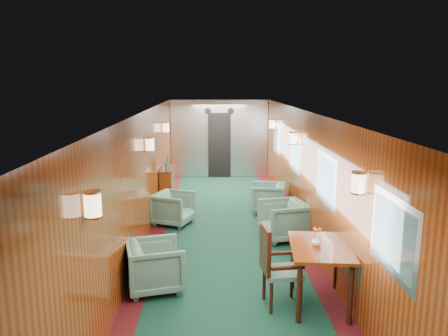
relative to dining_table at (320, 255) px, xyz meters
name	(u,v)px	position (x,y,z in m)	size (l,w,h in m)	color
room	(227,157)	(-1.14, 2.15, 0.94)	(12.00, 12.10, 2.40)	#0D3122
bulkhead	(219,139)	(-1.14, 8.07, 0.49)	(2.98, 0.17, 2.39)	silver
windows_right	(308,165)	(0.34, 2.40, 0.75)	(0.02, 8.60, 0.80)	silver
wall_sconces	(226,144)	(-1.14, 2.72, 1.09)	(2.97, 7.97, 0.25)	#FFF1C6
dining_table	(320,255)	(0.00, 0.00, 0.00)	(0.88, 1.18, 0.83)	maroon
side_chair	(275,263)	(-0.60, -0.02, -0.10)	(0.55, 0.57, 1.11)	#1E473D
credenza	(168,185)	(-2.48, 5.11, -0.25)	(0.30, 0.96, 1.14)	maroon
flower_vase	(316,241)	(-0.06, 0.01, 0.20)	(0.13, 0.13, 0.14)	white
armchair_left_near	(155,266)	(-2.23, 0.51, -0.34)	(0.76, 0.78, 0.71)	#1E473D
armchair_left_far	(174,208)	(-2.20, 3.44, -0.36)	(0.72, 0.74, 0.68)	#1E473D
armchair_right_near	(283,220)	(-0.07, 2.48, -0.33)	(0.78, 0.81, 0.73)	#1E473D
armchair_right_far	(268,197)	(-0.12, 4.27, -0.36)	(0.71, 0.73, 0.66)	#1E473D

